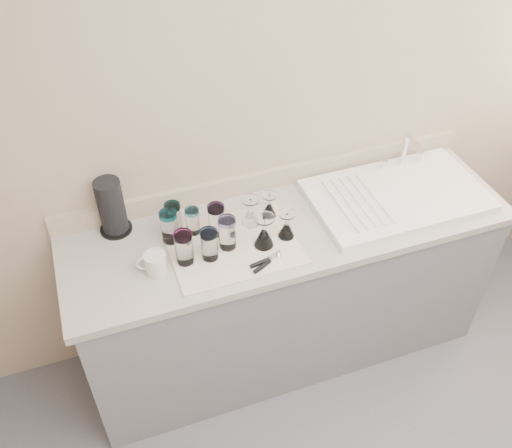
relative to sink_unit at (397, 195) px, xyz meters
name	(u,v)px	position (x,y,z in m)	size (l,w,h in m)	color
room_envelope	(498,344)	(-0.55, -1.20, 0.64)	(3.54, 3.50, 2.52)	#535358
counter_unit	(286,290)	(-0.55, 0.00, -0.47)	(2.06, 0.62, 0.90)	slate
sink_unit	(397,195)	(0.00, 0.00, 0.00)	(0.82, 0.50, 0.22)	white
dish_towel	(233,246)	(-0.84, -0.05, -0.02)	(0.55, 0.42, 0.01)	white
tumbler_teal	(169,226)	(-1.08, 0.07, 0.07)	(0.08, 0.08, 0.16)	white
tumbler_cyan	(193,221)	(-0.98, 0.09, 0.05)	(0.06, 0.06, 0.13)	white
tumbler_purple	(216,219)	(-0.88, 0.05, 0.07)	(0.08, 0.08, 0.15)	white
tumbler_magenta	(184,248)	(-1.06, -0.08, 0.07)	(0.08, 0.08, 0.16)	white
tumbler_blue	(209,244)	(-0.95, -0.09, 0.06)	(0.07, 0.07, 0.15)	white
tumbler_lavender	(227,233)	(-0.86, -0.05, 0.07)	(0.08, 0.08, 0.15)	white
tumbler_extra	(173,217)	(-1.05, 0.13, 0.06)	(0.07, 0.07, 0.14)	white
goblet_back_left	(250,215)	(-0.72, 0.06, 0.04)	(0.08, 0.08, 0.14)	white
goblet_back_right	(269,209)	(-0.62, 0.08, 0.03)	(0.07, 0.07, 0.12)	white
goblet_front_left	(264,236)	(-0.71, -0.09, 0.04)	(0.09, 0.09, 0.16)	white
goblet_front_right	(286,228)	(-0.60, -0.07, 0.03)	(0.07, 0.07, 0.13)	white
can_opener	(266,262)	(-0.74, -0.20, 0.00)	(0.15, 0.08, 0.02)	silver
white_mug	(155,263)	(-1.18, -0.08, 0.03)	(0.14, 0.11, 0.09)	silver
paper_towel_roll	(112,207)	(-1.30, 0.23, 0.11)	(0.14, 0.14, 0.27)	black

